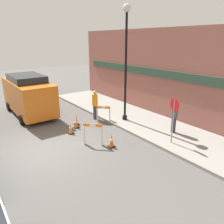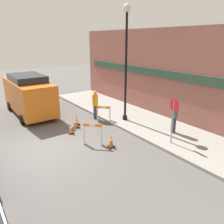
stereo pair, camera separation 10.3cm
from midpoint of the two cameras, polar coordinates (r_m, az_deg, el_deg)
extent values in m
plane|color=#565451|center=(10.48, -17.56, -9.93)|extent=(60.00, 60.00, 0.00)
cube|color=gray|center=(13.42, 8.16, -2.50)|extent=(18.00, 3.39, 0.14)
cube|color=#93564C|center=(14.00, 14.00, 9.40)|extent=(18.00, 0.12, 5.50)
cube|color=#2D4738|center=(13.91, 13.71, 9.57)|extent=(16.20, 0.10, 0.50)
cylinder|color=black|center=(13.44, 3.61, -1.45)|extent=(0.29, 0.29, 0.24)
cylinder|color=black|center=(12.74, 3.88, 11.00)|extent=(0.13, 0.13, 6.08)
sphere|color=silver|center=(12.73, 4.22, 25.50)|extent=(0.44, 0.44, 0.44)
cylinder|color=gray|center=(10.49, 15.85, -2.45)|extent=(0.06, 0.06, 2.14)
cylinder|color=red|center=(10.25, 16.24, 1.73)|extent=(0.59, 0.15, 0.60)
cube|color=white|center=(13.21, -0.34, -0.96)|extent=(0.14, 0.13, 0.87)
cube|color=white|center=(13.33, -3.60, -0.81)|extent=(0.14, 0.13, 0.87)
cube|color=orange|center=(13.11, -2.00, 1.22)|extent=(0.59, 0.61, 0.15)
cube|color=white|center=(13.11, -2.00, 1.22)|extent=(0.19, 0.20, 0.14)
cube|color=white|center=(10.58, -7.06, -6.03)|extent=(0.14, 0.14, 0.93)
cube|color=white|center=(10.39, -2.48, -6.37)|extent=(0.14, 0.14, 0.93)
cube|color=orange|center=(10.26, -4.87, -3.45)|extent=(0.66, 0.67, 0.15)
cube|color=white|center=(10.26, -4.87, -3.45)|extent=(0.21, 0.22, 0.14)
cube|color=black|center=(10.43, 0.04, -8.98)|extent=(0.30, 0.30, 0.04)
cone|color=orange|center=(10.29, 0.04, -7.42)|extent=(0.23, 0.22, 0.59)
cylinder|color=white|center=(10.28, 0.04, -7.27)|extent=(0.13, 0.13, 0.08)
cube|color=black|center=(12.03, -10.44, -5.42)|extent=(0.30, 0.30, 0.04)
cone|color=orange|center=(11.92, -10.53, -4.12)|extent=(0.23, 0.22, 0.55)
cylinder|color=white|center=(11.91, -10.53, -3.99)|extent=(0.13, 0.13, 0.08)
cube|color=black|center=(13.18, -8.96, -3.17)|extent=(0.30, 0.30, 0.04)
cone|color=orange|center=(13.07, -9.02, -2.00)|extent=(0.22, 0.22, 0.53)
cylinder|color=white|center=(13.06, -9.03, -1.89)|extent=(0.13, 0.13, 0.07)
cube|color=black|center=(12.75, -9.03, -3.93)|extent=(0.30, 0.30, 0.04)
cone|color=orange|center=(12.64, -9.10, -2.66)|extent=(0.23, 0.22, 0.57)
cylinder|color=white|center=(12.63, -9.10, -2.54)|extent=(0.13, 0.13, 0.08)
cylinder|color=#33333D|center=(13.83, -4.13, -0.07)|extent=(0.31, 0.31, 0.88)
cylinder|color=orange|center=(13.60, -4.21, 3.16)|extent=(0.43, 0.43, 0.74)
sphere|color=#DBAD89|center=(13.48, -4.26, 5.12)|extent=(0.28, 0.28, 0.22)
cylinder|color=#33333D|center=(11.92, 16.00, -3.25)|extent=(0.30, 0.30, 0.85)
cylinder|color=#4C4C51|center=(11.67, 16.33, 0.30)|extent=(0.42, 0.42, 0.71)
sphere|color=beige|center=(11.54, 16.53, 2.45)|extent=(0.26, 0.26, 0.21)
cube|color=#D16619|center=(15.50, -20.68, 4.03)|extent=(5.35, 2.01, 1.96)
cube|color=#1E2328|center=(15.30, -21.09, 7.57)|extent=(2.94, 1.85, 0.81)
cylinder|color=black|center=(14.53, -14.63, -0.30)|extent=(0.60, 0.18, 0.60)
cylinder|color=black|center=(13.99, -22.27, -1.85)|extent=(0.60, 0.18, 0.60)
cylinder|color=black|center=(17.55, -18.69, 2.53)|extent=(0.60, 0.18, 0.60)
cylinder|color=black|center=(17.11, -25.08, 1.34)|extent=(0.60, 0.18, 0.60)
camera|label=1|loc=(0.05, -89.76, 0.08)|focal=35.00mm
camera|label=2|loc=(0.05, 90.24, -0.08)|focal=35.00mm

